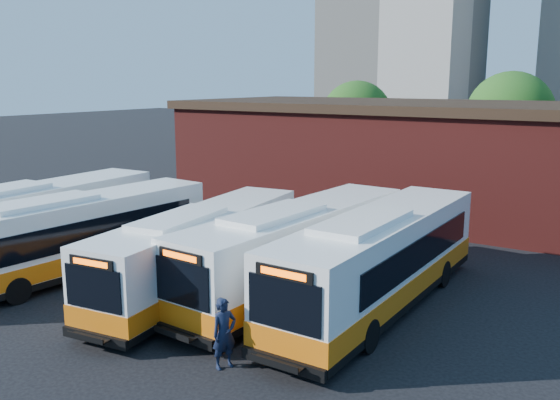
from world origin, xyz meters
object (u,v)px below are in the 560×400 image
Objects in this scene: bus_east at (380,264)px; transit_worker at (224,333)px; bus_midwest at (202,254)px; bus_farwest at (30,226)px; bus_mideast at (298,253)px; bus_west at (78,238)px.

bus_east reaches higher than transit_worker.
bus_east is (6.10, 2.10, 0.13)m from bus_midwest.
bus_farwest is 11.88m from bus_mideast.
bus_west is 11.96m from bus_east.
bus_farwest reaches higher than bus_midwest.
bus_midwest is at bearing 17.16° from bus_west.
bus_east is (3.10, 0.28, 0.05)m from bus_mideast.
transit_worker is (1.40, -6.05, -0.52)m from bus_mideast.
bus_mideast is at bearing -174.80° from bus_east.
bus_farwest is at bearing -179.12° from bus_midwest.
transit_worker is at bearing -51.10° from bus_midwest.
bus_farwest is 1.03× the size of bus_mideast.
bus_mideast is (11.49, 3.03, -0.05)m from bus_farwest.
bus_mideast is at bearing 24.04° from bus_midwest.
bus_farwest reaches higher than bus_mideast.
bus_west is 0.99× the size of bus_mideast.
bus_east is at bearing 7.53° from transit_worker.
bus_west is 1.04× the size of bus_midwest.
bus_farwest is at bearing -167.12° from bus_east.
bus_farwest reaches higher than bus_east.
bus_midwest is at bearing -160.91° from bus_east.
bus_midwest is 0.95× the size of bus_mideast.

